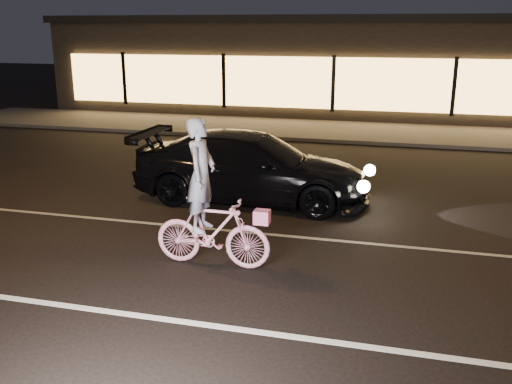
# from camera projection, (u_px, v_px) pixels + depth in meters

# --- Properties ---
(ground) EXTENTS (90.00, 90.00, 0.00)m
(ground) POSITION_uv_depth(u_px,v_px,m) (207.00, 275.00, 8.99)
(ground) COLOR black
(ground) RESTS_ON ground
(lane_stripe_near) EXTENTS (60.00, 0.12, 0.01)m
(lane_stripe_near) POSITION_uv_depth(u_px,v_px,m) (170.00, 320.00, 7.60)
(lane_stripe_near) COLOR silver
(lane_stripe_near) RESTS_ON ground
(lane_stripe_far) EXTENTS (60.00, 0.10, 0.01)m
(lane_stripe_far) POSITION_uv_depth(u_px,v_px,m) (243.00, 232.00, 10.84)
(lane_stripe_far) COLOR gray
(lane_stripe_far) RESTS_ON ground
(sidewalk) EXTENTS (30.00, 4.00, 0.12)m
(sidewalk) POSITION_uv_depth(u_px,v_px,m) (325.00, 130.00, 21.03)
(sidewalk) COLOR #383533
(sidewalk) RESTS_ON ground
(storefront) EXTENTS (25.40, 8.42, 4.20)m
(storefront) POSITION_uv_depth(u_px,v_px,m) (346.00, 63.00, 25.99)
(storefront) COLOR black
(storefront) RESTS_ON ground
(cyclist) EXTENTS (1.93, 0.66, 2.43)m
(cyclist) POSITION_uv_depth(u_px,v_px,m) (209.00, 215.00, 9.11)
(cyclist) COLOR #F23F79
(cyclist) RESTS_ON ground
(sedan) EXTENTS (5.31, 2.23, 1.52)m
(sedan) POSITION_uv_depth(u_px,v_px,m) (252.00, 167.00, 12.62)
(sedan) COLOR black
(sedan) RESTS_ON ground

